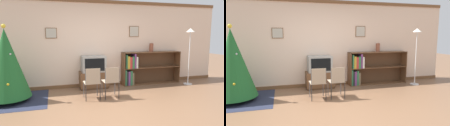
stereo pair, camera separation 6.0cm
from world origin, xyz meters
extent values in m
plane|color=brown|center=(0.00, 0.00, 0.00)|extent=(24.00, 24.00, 0.00)
cube|color=beige|center=(0.00, 2.30, 1.35)|extent=(8.78, 0.08, 2.70)
cube|color=brown|center=(0.00, 2.25, 2.65)|extent=(8.78, 0.03, 0.10)
cube|color=brown|center=(0.00, 2.25, 0.05)|extent=(8.78, 0.03, 0.10)
cube|color=brown|center=(-1.32, 2.25, 1.68)|extent=(0.33, 0.02, 0.31)
cube|color=#BCB7A8|center=(-1.32, 2.24, 1.68)|extent=(0.29, 0.01, 0.27)
cube|color=brown|center=(1.29, 2.25, 1.74)|extent=(0.34, 0.02, 0.35)
cube|color=#BCB7A8|center=(1.29, 2.24, 1.74)|extent=(0.30, 0.01, 0.32)
cube|color=#23283D|center=(-2.39, 1.38, 0.00)|extent=(1.85, 1.64, 0.01)
cylinder|color=maroon|center=(-2.39, 1.38, 0.06)|extent=(0.36, 0.36, 0.10)
cone|color=#1E5B28|center=(-2.39, 1.38, 0.95)|extent=(1.09, 1.09, 1.68)
sphere|color=yellow|center=(-2.39, 1.38, 1.84)|extent=(0.10, 0.10, 0.10)
sphere|color=silver|center=(-2.26, 1.24, 1.19)|extent=(0.05, 0.05, 0.05)
sphere|color=#1E4CB2|center=(-2.35, 1.47, 1.51)|extent=(0.05, 0.05, 0.05)
sphere|color=silver|center=(-2.54, 1.61, 0.91)|extent=(0.04, 0.04, 0.04)
sphere|color=red|center=(-2.53, 1.47, 1.28)|extent=(0.05, 0.05, 0.05)
sphere|color=gold|center=(-2.50, 1.71, 0.69)|extent=(0.06, 0.06, 0.06)
sphere|color=silver|center=(-2.25, 1.78, 0.49)|extent=(0.06, 0.06, 0.06)
sphere|color=#1E4CB2|center=(-2.49, 1.60, 1.05)|extent=(0.06, 0.06, 0.06)
sphere|color=gold|center=(-2.30, 0.99, 0.52)|extent=(0.06, 0.06, 0.06)
cube|color=#4C311E|center=(-0.12, 2.01, 0.03)|extent=(0.82, 0.43, 0.05)
cube|color=brown|center=(-0.12, 2.01, 0.28)|extent=(0.85, 0.45, 0.46)
cube|color=#9E9E99|center=(-0.12, 2.01, 0.76)|extent=(0.72, 0.43, 0.49)
cube|color=black|center=(-0.12, 1.79, 0.76)|extent=(0.59, 0.01, 0.38)
cube|color=tan|center=(-0.37, 1.01, 0.43)|extent=(0.40, 0.40, 0.02)
cube|color=tan|center=(-0.37, 0.81, 0.63)|extent=(0.35, 0.01, 0.38)
cylinder|color=#4C4C51|center=(-0.55, 1.19, 0.21)|extent=(0.02, 0.02, 0.42)
cylinder|color=#4C4C51|center=(-0.19, 1.19, 0.21)|extent=(0.02, 0.02, 0.42)
cylinder|color=#4C4C51|center=(-0.55, 0.83, 0.21)|extent=(0.02, 0.02, 0.42)
cylinder|color=#4C4C51|center=(-0.19, 0.83, 0.21)|extent=(0.02, 0.02, 0.42)
cylinder|color=#4C4C51|center=(-0.55, 0.83, 0.41)|extent=(0.02, 0.02, 0.82)
cylinder|color=#4C4C51|center=(-0.19, 0.83, 0.41)|extent=(0.02, 0.02, 0.82)
cube|color=tan|center=(0.12, 1.01, 0.43)|extent=(0.40, 0.40, 0.02)
cube|color=tan|center=(0.12, 0.81, 0.63)|extent=(0.35, 0.01, 0.38)
cylinder|color=#4C4C51|center=(-0.06, 1.19, 0.21)|extent=(0.02, 0.02, 0.42)
cylinder|color=#4C4C51|center=(0.30, 1.19, 0.21)|extent=(0.02, 0.02, 0.42)
cylinder|color=#4C4C51|center=(-0.06, 0.83, 0.21)|extent=(0.02, 0.02, 0.42)
cylinder|color=#4C4C51|center=(0.30, 0.83, 0.21)|extent=(0.02, 0.02, 0.42)
cylinder|color=#4C4C51|center=(-0.06, 0.83, 0.41)|extent=(0.02, 0.02, 0.82)
cylinder|color=#4C4C51|center=(0.30, 0.83, 0.41)|extent=(0.02, 0.02, 0.82)
cube|color=brown|center=(0.86, 2.06, 0.54)|extent=(0.02, 0.36, 1.07)
cube|color=brown|center=(2.85, 2.06, 0.54)|extent=(0.02, 0.36, 1.07)
cube|color=brown|center=(1.85, 2.06, 1.06)|extent=(2.02, 0.36, 0.02)
cube|color=brown|center=(1.85, 2.06, 0.01)|extent=(2.02, 0.36, 0.02)
cube|color=brown|center=(1.85, 2.06, 0.56)|extent=(1.98, 0.36, 0.02)
cube|color=brown|center=(1.85, 2.24, 0.54)|extent=(2.02, 0.01, 1.07)
cube|color=#337547|center=(0.90, 2.00, 0.27)|extent=(0.04, 0.23, 0.50)
cube|color=#232328|center=(0.96, 2.01, 0.25)|extent=(0.05, 0.25, 0.46)
cube|color=#7A3D7F|center=(1.02, 2.01, 0.24)|extent=(0.06, 0.24, 0.45)
cube|color=#337547|center=(1.09, 2.04, 0.25)|extent=(0.06, 0.29, 0.46)
cube|color=#756047|center=(1.16, 2.00, 0.22)|extent=(0.05, 0.23, 0.40)
cube|color=#337547|center=(0.93, 1.99, 0.78)|extent=(0.04, 0.21, 0.44)
cube|color=gold|center=(0.99, 2.01, 0.76)|extent=(0.07, 0.24, 0.39)
cube|color=#B73333|center=(1.07, 2.02, 0.75)|extent=(0.08, 0.27, 0.36)
cube|color=#337547|center=(1.15, 2.01, 0.76)|extent=(0.07, 0.25, 0.38)
cube|color=#7A3D7F|center=(1.22, 2.04, 0.80)|extent=(0.04, 0.30, 0.46)
cube|color=silver|center=(1.28, 1.99, 0.75)|extent=(0.06, 0.21, 0.36)
cylinder|color=brown|center=(1.85, 2.08, 1.21)|extent=(0.14, 0.14, 0.27)
torus|color=brown|center=(1.85, 2.08, 1.34)|extent=(0.12, 0.12, 0.02)
cylinder|color=silver|center=(2.98, 1.59, 0.01)|extent=(0.28, 0.28, 0.03)
cylinder|color=silver|center=(2.98, 1.59, 0.87)|extent=(0.03, 0.03, 1.69)
cone|color=white|center=(2.98, 1.59, 1.78)|extent=(0.28, 0.28, 0.12)
camera|label=1|loc=(-1.28, -3.91, 1.64)|focal=32.00mm
camera|label=2|loc=(-1.22, -3.93, 1.64)|focal=32.00mm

